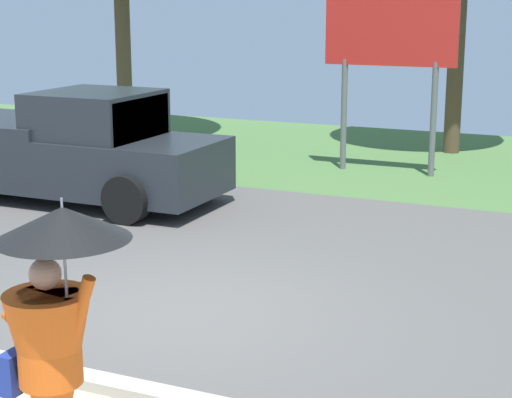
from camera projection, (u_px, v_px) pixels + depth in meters
ground_plane at (284, 246)px, 12.11m from camera, size 40.00×22.00×0.20m
monk_pedestrian at (53, 348)px, 5.82m from camera, size 1.03×0.90×2.13m
pickup_truck at (74, 150)px, 14.46m from camera, size 5.20×2.28×1.88m
roadside_billboard at (390, 42)px, 16.34m from camera, size 2.60×0.12×3.50m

